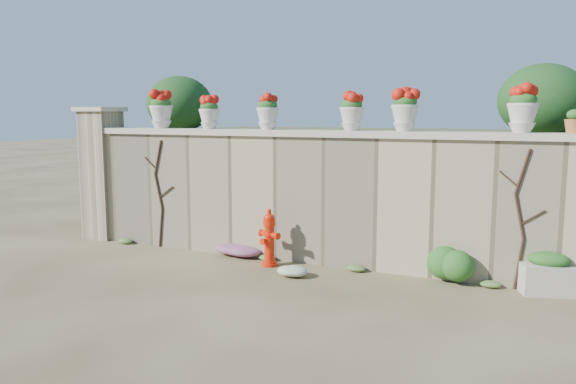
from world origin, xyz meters
The scene contains 21 objects.
ground centered at (0.00, 0.00, 0.00)m, with size 80.00×80.00×0.00m, color #4F3F27.
stone_wall centered at (0.00, 1.80, 1.00)m, with size 8.00×0.40×2.00m, color tan.
wall_cap centered at (0.00, 1.80, 2.05)m, with size 8.10×0.52×0.10m, color #BFB5A1.
gate_pillar centered at (-4.15, 1.80, 1.26)m, with size 0.72×0.72×2.48m.
raised_fill centered at (0.00, 5.00, 1.00)m, with size 9.00×6.00×2.00m, color #384C23.
back_shrub_left centered at (-3.20, 3.00, 2.55)m, with size 1.30×1.30×1.10m, color #143814.
back_shrub_right centered at (3.40, 3.00, 2.55)m, with size 1.30×1.30×1.10m, color #143814.
vine_left centered at (-2.67, 1.58, 0.99)m, with size 0.60×0.04×1.91m.
vine_right centered at (3.23, 1.58, 0.99)m, with size 0.60×0.04×1.91m.
fire_hydrant centered at (-0.34, 1.26, 0.45)m, with size 0.39×0.28×0.89m.
planter_box centered at (3.60, 1.55, 0.26)m, with size 0.76×0.58×0.56m.
green_shrub centered at (2.37, 1.51, 0.30)m, with size 0.64×0.57×0.61m, color #1E5119.
magenta_clump centered at (-1.00, 1.55, 0.12)m, with size 0.90×0.60×0.24m, color #B624A6.
white_flowers centered at (0.18, 0.80, 0.10)m, with size 0.55×0.44×0.20m, color white.
urn_pot_0 centered at (-2.74, 1.80, 2.42)m, with size 0.41×0.41×0.65m.
urn_pot_1 centered at (-1.74, 1.80, 2.37)m, with size 0.35×0.35×0.54m.
urn_pot_2 centered at (-0.63, 1.80, 2.38)m, with size 0.36×0.36×0.57m.
urn_pot_3 centered at (0.79, 1.80, 2.38)m, with size 0.36×0.36×0.57m.
urn_pot_4 centered at (1.59, 1.80, 2.40)m, with size 0.39×0.39×0.62m.
urn_pot_5 centered at (3.17, 1.80, 2.41)m, with size 0.40×0.40×0.63m.
terracotta_pot centered at (3.80, 1.80, 2.24)m, with size 0.25×0.25×0.30m.
Camera 1 is at (3.48, -6.37, 2.34)m, focal length 35.00 mm.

